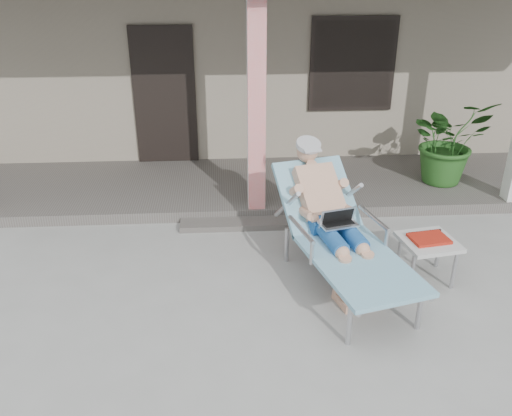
{
  "coord_description": "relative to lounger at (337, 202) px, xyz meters",
  "views": [
    {
      "loc": [
        -0.42,
        -4.38,
        3.21
      ],
      "look_at": [
        -0.1,
        0.6,
        0.85
      ],
      "focal_mm": 38.0,
      "sensor_mm": 36.0,
      "label": 1
    }
  ],
  "objects": [
    {
      "name": "ground",
      "position": [
        -0.73,
        -0.62,
        -0.88
      ],
      "size": [
        60.0,
        60.0,
        0.0
      ],
      "primitive_type": "plane",
      "color": "#9E9E99",
      "rests_on": "ground"
    },
    {
      "name": "house",
      "position": [
        -0.73,
        5.88,
        0.78
      ],
      "size": [
        10.4,
        5.4,
        3.3
      ],
      "color": "gray",
      "rests_on": "ground"
    },
    {
      "name": "porch_deck",
      "position": [
        -0.73,
        2.38,
        -0.81
      ],
      "size": [
        10.0,
        2.0,
        0.15
      ],
      "primitive_type": "cube",
      "color": "#605B56",
      "rests_on": "ground"
    },
    {
      "name": "porch_step",
      "position": [
        -0.73,
        1.23,
        -0.84
      ],
      "size": [
        2.0,
        0.3,
        0.07
      ],
      "primitive_type": "cube",
      "color": "#605B56",
      "rests_on": "ground"
    },
    {
      "name": "lounger",
      "position": [
        0.0,
        0.0,
        0.0
      ],
      "size": [
        1.34,
        2.28,
        1.43
      ],
      "rotation": [
        0.0,
        0.0,
        0.25
      ],
      "color": "#B7B7BC",
      "rests_on": "ground"
    },
    {
      "name": "side_table",
      "position": [
        0.99,
        -0.1,
        -0.46
      ],
      "size": [
        0.64,
        0.64,
        0.5
      ],
      "rotation": [
        0.0,
        0.0,
        0.16
      ],
      "color": "beige",
      "rests_on": "ground"
    },
    {
      "name": "potted_palm",
      "position": [
        2.07,
        2.23,
        -0.11
      ],
      "size": [
        1.3,
        1.18,
        1.24
      ],
      "primitive_type": "imported",
      "rotation": [
        0.0,
        0.0,
        0.21
      ],
      "color": "#26591E",
      "rests_on": "porch_deck"
    }
  ]
}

